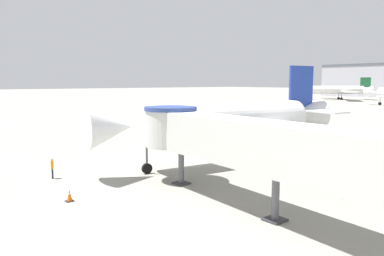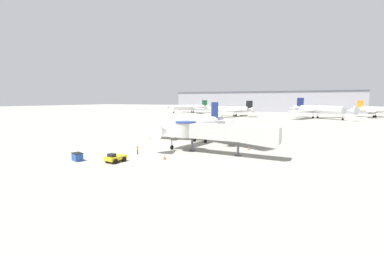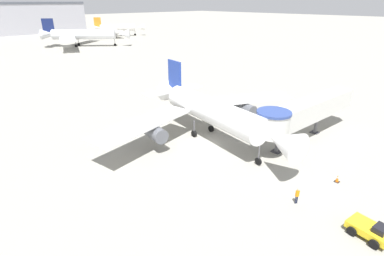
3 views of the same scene
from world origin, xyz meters
name	(u,v)px [view 3 (image 3 of 3)]	position (x,y,z in m)	size (l,w,h in m)	color
ground_plane	(204,144)	(0.00, 0.00, 0.00)	(800.00, 800.00, 0.00)	gray
main_airplane	(209,111)	(2.02, 1.01, 4.00)	(32.95, 26.26, 9.45)	white
jet_bridge	(303,112)	(10.26, -8.26, 4.16)	(20.13, 4.41, 5.84)	silver
pushback_tug_yellow	(371,230)	(-2.42, -21.36, 0.70)	(2.62, 3.45, 1.50)	yellow
traffic_cone_apron_front	(381,238)	(-2.30, -22.15, 0.29)	(0.37, 0.37, 0.61)	black
traffic_cone_starboard_wing	(277,118)	(15.00, -1.82, 0.33)	(0.42, 0.42, 0.69)	black
traffic_cone_near_nose	(337,179)	(3.81, -16.16, 0.39)	(0.50, 0.50, 0.81)	black
ground_crew_marshaller	(297,195)	(-2.75, -15.03, 0.96)	(0.37, 0.30, 1.66)	#1E2338
background_jet_orange_tail	(117,28)	(60.16, 125.08, 4.32)	(26.35, 26.03, 9.78)	white
background_jet_navy_tail	(82,34)	(29.44, 100.25, 4.88)	(31.94, 32.75, 11.17)	silver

